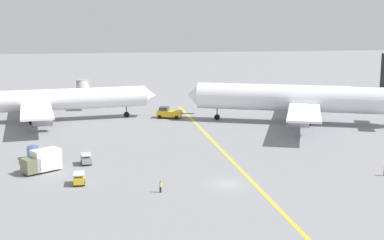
% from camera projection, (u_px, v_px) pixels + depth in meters
% --- Properties ---
extents(ground_plane, '(600.00, 600.00, 0.00)m').
position_uv_depth(ground_plane, '(228.00, 184.00, 77.01)').
color(ground_plane, gray).
extents(taxiway_stripe, '(1.42, 120.00, 0.01)m').
position_uv_depth(taxiway_stripe, '(236.00, 165.00, 87.31)').
color(taxiway_stripe, yellow).
rests_on(taxiway_stripe, ground).
extents(airliner_at_gate_left, '(51.62, 42.26, 15.11)m').
position_uv_depth(airliner_at_gate_left, '(43.00, 101.00, 122.71)').
color(airliner_at_gate_left, white).
rests_on(airliner_at_gate_left, ground).
extents(airliner_being_pushed, '(47.89, 47.50, 15.91)m').
position_uv_depth(airliner_being_pushed, '(296.00, 99.00, 121.13)').
color(airliner_being_pushed, white).
rests_on(airliner_being_pushed, ground).
extents(pushback_tug, '(8.83, 4.84, 2.98)m').
position_uv_depth(pushback_tug, '(169.00, 113.00, 127.83)').
color(pushback_tug, gold).
rests_on(pushback_tug, ground).
extents(gse_catering_truck_tall, '(6.19, 5.25, 3.50)m').
position_uv_depth(gse_catering_truck_tall, '(42.00, 161.00, 82.82)').
color(gse_catering_truck_tall, '#666B4C').
rests_on(gse_catering_truck_tall, ground).
extents(gse_baggage_cart_trailing, '(1.60, 2.73, 1.71)m').
position_uv_depth(gse_baggage_cart_trailing, '(79.00, 179.00, 76.72)').
color(gse_baggage_cart_trailing, gold).
rests_on(gse_baggage_cart_trailing, ground).
extents(gse_baggage_cart_near_cluster, '(1.89, 2.90, 1.71)m').
position_uv_depth(gse_baggage_cart_near_cluster, '(86.00, 159.00, 87.36)').
color(gse_baggage_cart_near_cluster, gray).
rests_on(gse_baggage_cart_near_cluster, ground).
extents(gse_fuel_bowser_stubby, '(2.62, 5.13, 2.40)m').
position_uv_depth(gse_fuel_bowser_stubby, '(33.00, 153.00, 89.45)').
color(gse_fuel_bowser_stubby, '#2D5199').
rests_on(gse_fuel_bowser_stubby, ground).
extents(ground_crew_wing_walker_right, '(0.36, 0.36, 1.61)m').
position_uv_depth(ground_crew_wing_walker_right, '(160.00, 186.00, 73.28)').
color(ground_crew_wing_walker_right, black).
rests_on(ground_crew_wing_walker_right, ground).
extents(jet_bridge, '(4.72, 23.70, 5.66)m').
position_uv_depth(jet_bridge, '(84.00, 90.00, 149.12)').
color(jet_bridge, '#B7B7BC').
rests_on(jet_bridge, ground).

